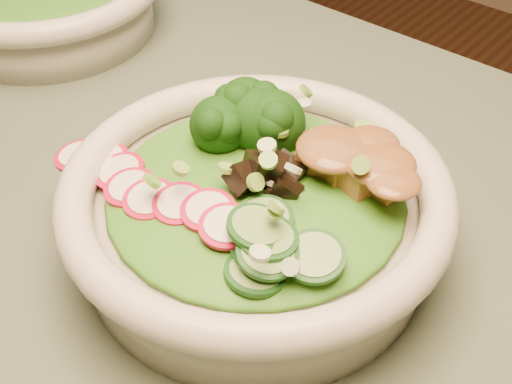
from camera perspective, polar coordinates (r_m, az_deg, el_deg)
The scene contains 10 objects.
dining_table at distance 0.64m, azimuth -11.81°, elevation -9.53°, with size 1.20×0.80×0.75m.
salad_bowl at distance 0.49m, azimuth 0.00°, elevation -1.73°, with size 0.27×0.27×0.07m.
lettuce_bed at distance 0.48m, azimuth 0.00°, elevation 0.09°, with size 0.20×0.20×0.02m, color #276014.
broccoli_florets at distance 0.52m, azimuth -1.01°, elevation 5.94°, with size 0.08×0.07×0.04m, color black, non-canonical shape.
radish_slices at distance 0.47m, azimuth -7.96°, elevation -0.36°, with size 0.11×0.04×0.02m, color #B10D33, non-canonical shape.
cucumber_slices at distance 0.42m, azimuth 0.78°, elevation -4.48°, with size 0.07×0.07×0.04m, color #7CA85D, non-canonical shape.
mushroom_heap at distance 0.47m, azimuth 1.47°, elevation 1.47°, with size 0.07×0.07×0.04m, color black, non-canonical shape.
tofu_cubes at distance 0.48m, azimuth 7.53°, elevation 1.57°, with size 0.09×0.06×0.04m, color #AA6A38, non-canonical shape.
peanut_sauce at distance 0.47m, azimuth 7.67°, elevation 2.78°, with size 0.07×0.06×0.02m, color brown.
scallion_garnish at distance 0.46m, azimuth 0.00°, elevation 2.31°, with size 0.19×0.19×0.02m, color #71AA3C, non-canonical shape.
Camera 1 is at (0.35, -0.22, 1.12)m, focal length 50.00 mm.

